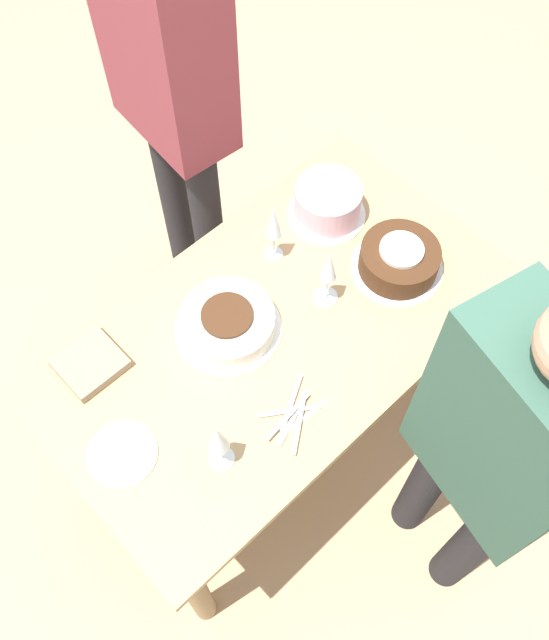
{
  "coord_description": "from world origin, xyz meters",
  "views": [
    {
      "loc": [
        -0.67,
        -0.71,
        2.51
      ],
      "look_at": [
        0.0,
        0.0,
        0.8
      ],
      "focal_mm": 40.0,
      "sensor_mm": 36.0,
      "label": 1
    }
  ],
  "objects_px": {
    "person_watching": "(168,71)",
    "wine_glass_far": "(329,270)",
    "cake_front_chocolate": "(399,260)",
    "cake_back_decorated": "(327,203)",
    "person_cutting": "(499,451)",
    "wine_glass_extra": "(218,439)",
    "wine_glass_near": "(274,224)",
    "cake_center_white": "(228,322)"
  },
  "relations": [
    {
      "from": "person_watching",
      "to": "wine_glass_far",
      "type": "bearing_deg",
      "value": -0.06
    },
    {
      "from": "cake_front_chocolate",
      "to": "wine_glass_far",
      "type": "bearing_deg",
      "value": 161.65
    },
    {
      "from": "cake_back_decorated",
      "to": "wine_glass_far",
      "type": "xyz_separation_m",
      "value": [
        -0.22,
        -0.21,
        0.09
      ]
    },
    {
      "from": "person_watching",
      "to": "person_cutting",
      "type": "bearing_deg",
      "value": -1.63
    },
    {
      "from": "wine_glass_far",
      "to": "person_cutting",
      "type": "height_order",
      "value": "person_cutting"
    },
    {
      "from": "wine_glass_extra",
      "to": "cake_front_chocolate",
      "type": "bearing_deg",
      "value": 6.23
    },
    {
      "from": "cake_front_chocolate",
      "to": "person_watching",
      "type": "xyz_separation_m",
      "value": [
        -0.17,
        0.8,
        0.28
      ]
    },
    {
      "from": "wine_glass_near",
      "to": "wine_glass_far",
      "type": "distance_m",
      "value": 0.21
    },
    {
      "from": "person_watching",
      "to": "wine_glass_near",
      "type": "bearing_deg",
      "value": -2.6
    },
    {
      "from": "cake_center_white",
      "to": "cake_back_decorated",
      "type": "height_order",
      "value": "cake_back_decorated"
    },
    {
      "from": "cake_back_decorated",
      "to": "wine_glass_extra",
      "type": "relative_size",
      "value": 1.15
    },
    {
      "from": "wine_glass_near",
      "to": "person_cutting",
      "type": "height_order",
      "value": "person_cutting"
    },
    {
      "from": "cake_center_white",
      "to": "wine_glass_far",
      "type": "bearing_deg",
      "value": -22.96
    },
    {
      "from": "cake_center_white",
      "to": "person_cutting",
      "type": "xyz_separation_m",
      "value": [
        0.18,
        -0.75,
        0.14
      ]
    },
    {
      "from": "person_cutting",
      "to": "person_watching",
      "type": "bearing_deg",
      "value": 6.7
    },
    {
      "from": "cake_center_white",
      "to": "cake_front_chocolate",
      "type": "height_order",
      "value": "cake_front_chocolate"
    },
    {
      "from": "wine_glass_far",
      "to": "wine_glass_near",
      "type": "bearing_deg",
      "value": 91.5
    },
    {
      "from": "wine_glass_far",
      "to": "person_cutting",
      "type": "relative_size",
      "value": 0.14
    },
    {
      "from": "wine_glass_near",
      "to": "wine_glass_far",
      "type": "height_order",
      "value": "wine_glass_near"
    },
    {
      "from": "wine_glass_near",
      "to": "person_watching",
      "type": "height_order",
      "value": "person_watching"
    },
    {
      "from": "cake_center_white",
      "to": "person_cutting",
      "type": "relative_size",
      "value": 0.2
    },
    {
      "from": "wine_glass_extra",
      "to": "wine_glass_near",
      "type": "bearing_deg",
      "value": 34.77
    },
    {
      "from": "wine_glass_far",
      "to": "wine_glass_extra",
      "type": "distance_m",
      "value": 0.56
    },
    {
      "from": "wine_glass_extra",
      "to": "person_cutting",
      "type": "bearing_deg",
      "value": -46.82
    },
    {
      "from": "cake_front_chocolate",
      "to": "person_cutting",
      "type": "bearing_deg",
      "value": -119.27
    },
    {
      "from": "cake_front_chocolate",
      "to": "wine_glass_extra",
      "type": "relative_size",
      "value": 1.29
    },
    {
      "from": "wine_glass_near",
      "to": "person_cutting",
      "type": "xyz_separation_m",
      "value": [
        -0.08,
        -0.85,
        0.02
      ]
    },
    {
      "from": "cake_front_chocolate",
      "to": "wine_glass_extra",
      "type": "xyz_separation_m",
      "value": [
        -0.77,
        -0.08,
        0.1
      ]
    },
    {
      "from": "cake_center_white",
      "to": "wine_glass_near",
      "type": "height_order",
      "value": "wine_glass_near"
    },
    {
      "from": "cake_front_chocolate",
      "to": "wine_glass_extra",
      "type": "bearing_deg",
      "value": -173.77
    },
    {
      "from": "cake_center_white",
      "to": "person_watching",
      "type": "bearing_deg",
      "value": 61.39
    },
    {
      "from": "cake_center_white",
      "to": "wine_glass_far",
      "type": "xyz_separation_m",
      "value": [
        0.27,
        -0.12,
        0.11
      ]
    },
    {
      "from": "cake_center_white",
      "to": "person_watching",
      "type": "distance_m",
      "value": 0.76
    },
    {
      "from": "wine_glass_near",
      "to": "cake_front_chocolate",
      "type": "bearing_deg",
      "value": -51.18
    },
    {
      "from": "cake_back_decorated",
      "to": "person_watching",
      "type": "height_order",
      "value": "person_watching"
    },
    {
      "from": "cake_back_decorated",
      "to": "person_watching",
      "type": "relative_size",
      "value": 0.14
    },
    {
      "from": "wine_glass_extra",
      "to": "cake_back_decorated",
      "type": "bearing_deg",
      "value": 25.98
    },
    {
      "from": "cake_center_white",
      "to": "wine_glass_extra",
      "type": "relative_size",
      "value": 1.44
    },
    {
      "from": "cake_front_chocolate",
      "to": "person_watching",
      "type": "distance_m",
      "value": 0.87
    },
    {
      "from": "wine_glass_extra",
      "to": "person_watching",
      "type": "bearing_deg",
      "value": 55.88
    },
    {
      "from": "wine_glass_near",
      "to": "person_watching",
      "type": "bearing_deg",
      "value": 82.79
    },
    {
      "from": "person_cutting",
      "to": "wine_glass_far",
      "type": "bearing_deg",
      "value": 4.93
    }
  ]
}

